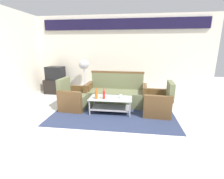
% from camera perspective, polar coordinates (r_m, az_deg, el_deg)
% --- Properties ---
extents(ground_plane, '(14.00, 14.00, 0.00)m').
position_cam_1_polar(ground_plane, '(3.46, -0.16, -14.29)').
color(ground_plane, white).
extents(wall_back, '(6.52, 0.19, 2.80)m').
position_cam_1_polar(wall_back, '(6.07, 3.74, 12.80)').
color(wall_back, silver).
rests_on(wall_back, ground).
extents(rug, '(3.12, 2.07, 0.01)m').
position_cam_1_polar(rug, '(4.35, 0.60, -7.93)').
color(rug, '#2D3856').
rests_on(rug, ground).
extents(couch, '(1.83, 0.81, 0.96)m').
position_cam_1_polar(couch, '(4.84, 1.42, -1.62)').
color(couch, '#6B704C').
rests_on(couch, rug).
extents(armchair_left, '(0.75, 0.81, 0.85)m').
position_cam_1_polar(armchair_left, '(4.63, -13.47, -3.19)').
color(armchair_left, '#6B704C').
rests_on(armchair_left, rug).
extents(armchair_right, '(0.75, 0.81, 0.85)m').
position_cam_1_polar(armchair_right, '(4.30, 16.06, -4.76)').
color(armchair_right, '#6B704C').
rests_on(armchair_right, rug).
extents(coffee_table, '(1.10, 0.60, 0.40)m').
position_cam_1_polar(coffee_table, '(4.23, -0.46, -4.69)').
color(coffee_table, silver).
rests_on(coffee_table, rug).
extents(bottle_red, '(0.06, 0.06, 0.29)m').
position_cam_1_polar(bottle_red, '(4.07, -2.90, -1.86)').
color(bottle_red, red).
rests_on(bottle_red, coffee_table).
extents(bottle_orange, '(0.07, 0.07, 0.29)m').
position_cam_1_polar(bottle_orange, '(4.10, -5.59, -1.77)').
color(bottle_orange, '#D85919').
rests_on(bottle_orange, coffee_table).
extents(cup, '(0.08, 0.08, 0.10)m').
position_cam_1_polar(cup, '(4.10, 3.11, -2.57)').
color(cup, silver).
rests_on(cup, coffee_table).
extents(tv_stand, '(0.80, 0.50, 0.52)m').
position_cam_1_polar(tv_stand, '(6.39, -19.14, 1.10)').
color(tv_stand, black).
rests_on(tv_stand, ground).
extents(television, '(0.65, 0.52, 0.48)m').
position_cam_1_polar(television, '(6.30, -19.51, 5.53)').
color(television, black).
rests_on(television, tv_stand).
extents(pedestal_fan, '(0.36, 0.36, 1.27)m').
position_cam_1_polar(pedestal_fan, '(5.91, -9.95, 8.06)').
color(pedestal_fan, '#2D2D33').
rests_on(pedestal_fan, ground).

